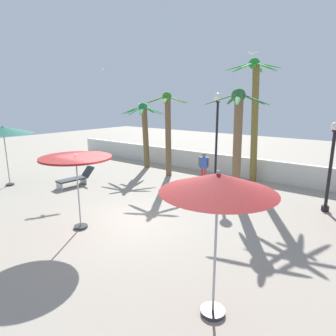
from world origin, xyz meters
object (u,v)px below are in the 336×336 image
Objects in this scene: palm_tree_0 at (238,131)px; seagull_0 at (251,53)px; palm_tree_3 at (145,126)px; seagull_1 at (143,104)px; seagull_2 at (103,69)px; lounge_chair_0 at (76,178)px; patio_umbrella_2 at (218,185)px; guest_0 at (204,165)px; lamp_post_1 at (217,123)px; palm_tree_1 at (168,124)px; patio_umbrella_3 at (3,130)px; palm_tree_2 at (254,108)px; lamp_post_0 at (331,161)px; patio_umbrella_1 at (76,162)px.

palm_tree_0 is 3.88× the size of seagull_0.
palm_tree_3 reaches higher than seagull_1.
palm_tree_3 is 4.11m from seagull_2.
seagull_0 is (-1.22, 3.90, 3.71)m from palm_tree_0.
lounge_chair_0 is 6.91m from seagull_1.
patio_umbrella_2 is 1.90× the size of guest_0.
lamp_post_1 is 3.76× the size of seagull_0.
seagull_2 is at bearing -114.15° from seagull_1.
palm_tree_0 reaches higher than palm_tree_1.
palm_tree_1 reaches higher than lounge_chair_0.
patio_umbrella_2 is at bearing -8.06° from patio_umbrella_3.
patio_umbrella_3 is 0.74× the size of palm_tree_3.
lounge_chair_0 is at bearing -82.67° from seagull_1.
lamp_post_1 is at bearing 137.51° from palm_tree_0.
seagull_1 reaches higher than guest_0.
lounge_chair_0 is at bearing -137.11° from palm_tree_2.
lamp_post_0 is 0.75× the size of lamp_post_1.
palm_tree_2 is 5.39× the size of seagull_2.
palm_tree_2 is (-0.35, 2.64, 0.90)m from palm_tree_0.
palm_tree_2 reaches higher than palm_tree_3.
palm_tree_0 reaches higher than palm_tree_3.
palm_tree_2 is 6.73m from palm_tree_3.
palm_tree_2 is 3.21× the size of lounge_chair_0.
guest_0 is 1.35× the size of seagull_2.
patio_umbrella_1 reaches higher than lounge_chair_0.
patio_umbrella_3 is at bearing -138.71° from palm_tree_2.
palm_tree_3 reaches higher than lamp_post_0.
guest_0 is at bearing 121.85° from patio_umbrella_2.
palm_tree_2 reaches higher than patio_umbrella_1.
patio_umbrella_3 is (-7.01, 0.91, 0.49)m from patio_umbrella_1.
patio_umbrella_1 is at bearing -111.83° from palm_tree_0.
palm_tree_3 is at bearing 137.64° from patio_umbrella_2.
palm_tree_3 is 10.65m from lamp_post_0.
palm_tree_0 is at bearing -17.83° from seagull_1.
palm_tree_0 is 9.22m from seagull_2.
seagull_0 reaches higher than palm_tree_3.
seagull_2 is (-6.15, 6.49, 3.70)m from patio_umbrella_1.
palm_tree_3 reaches higher than patio_umbrella_2.
palm_tree_0 is 1.37× the size of lamp_post_0.
guest_0 is at bearing -16.05° from seagull_1.
palm_tree_0 reaches higher than seagull_1.
lamp_post_0 is (0.73, 7.48, -0.71)m from patio_umbrella_2.
seagull_0 is (1.33, 10.26, 4.35)m from patio_umbrella_1.
palm_tree_1 is 5.78m from seagull_0.
seagull_0 reaches higher than lounge_chair_0.
palm_tree_1 is 1.35× the size of lamp_post_0.
seagull_2 is at bearing 81.22° from patio_umbrella_3.
seagull_0 is (0.72, 2.12, 3.56)m from lamp_post_1.
patio_umbrella_2 is 2.56× the size of seagull_2.
palm_tree_0 reaches higher than patio_umbrella_2.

